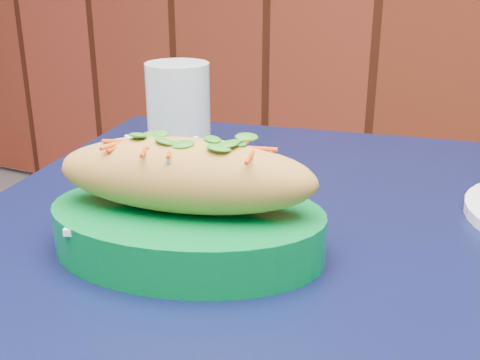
% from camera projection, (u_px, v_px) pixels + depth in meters
% --- Properties ---
extents(cafe_table, '(0.93, 0.93, 0.75)m').
position_uv_depth(cafe_table, '(335.00, 326.00, 0.60)').
color(cafe_table, black).
rests_on(cafe_table, ground).
extents(banh_mi_basket, '(0.29, 0.22, 0.12)m').
position_uv_depth(banh_mi_basket, '(186.00, 206.00, 0.55)').
color(banh_mi_basket, '#006D29').
rests_on(banh_mi_basket, cafe_table).
extents(water_glass, '(0.08, 0.08, 0.13)m').
position_uv_depth(water_glass, '(179.00, 114.00, 0.78)').
color(water_glass, silver).
rests_on(water_glass, cafe_table).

